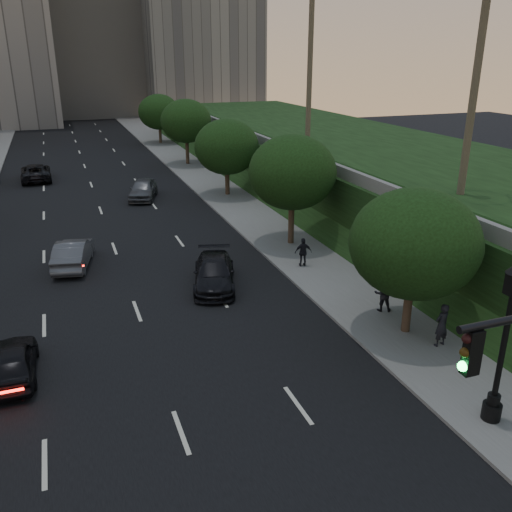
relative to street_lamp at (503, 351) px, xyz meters
name	(u,v)px	position (x,y,z in m)	size (l,w,h in m)	color
road_surface	(103,218)	(-9.41, 27.92, -2.62)	(16.00, 140.00, 0.02)	black
sidewalk_right	(239,204)	(0.84, 27.92, -2.56)	(4.50, 140.00, 0.15)	slate
embankment	(385,174)	(12.59, 25.92, -0.63)	(18.00, 90.00, 4.00)	black
parapet_wall	(288,150)	(4.09, 25.92, 1.72)	(0.35, 90.00, 0.70)	slate
office_block_mid	(92,42)	(-3.41, 99.92, 10.37)	(22.00, 18.00, 26.00)	#A4A196
office_block_right	(194,12)	(14.59, 93.92, 15.37)	(20.00, 22.00, 36.00)	gray
tree_right_a	(415,244)	(0.89, 5.92, 1.39)	(5.20, 5.20, 6.24)	#38281C
tree_right_b	(292,172)	(0.89, 17.92, 1.88)	(5.20, 5.20, 6.74)	#38281C
tree_right_c	(227,147)	(0.89, 30.92, 1.39)	(5.20, 5.20, 6.24)	#38281C
tree_right_d	(186,121)	(0.89, 44.92, 1.88)	(5.20, 5.20, 6.74)	#38281C
tree_right_e	(159,112)	(0.89, 59.92, 1.39)	(5.20, 5.20, 6.24)	#38281C
street_lamp	(503,351)	(0.00, 0.00, 0.00)	(0.64, 0.64, 5.62)	black
sedan_near_left	(13,361)	(-14.40, 8.04, -1.96)	(1.60, 3.98, 1.35)	black
sedan_mid_left	(73,253)	(-11.81, 18.79, -1.87)	(1.62, 4.64, 1.53)	#4D4E53
sedan_far_left	(36,172)	(-14.00, 42.49, -1.87)	(2.55, 5.54, 1.54)	black
sedan_near_right	(214,273)	(-5.27, 13.48, -1.92)	(2.02, 4.96, 1.44)	black
sedan_far_right	(143,189)	(-5.80, 32.33, -1.82)	(1.92, 4.78, 1.63)	#4C4E52
pedestrian_a	(442,325)	(1.44, 4.41, -1.58)	(0.66, 0.43, 1.80)	black
pedestrian_b	(383,294)	(1.01, 7.90, -1.66)	(0.80, 0.63, 1.66)	black
pedestrian_c	(303,252)	(-0.04, 14.13, -1.69)	(0.93, 0.39, 1.59)	black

